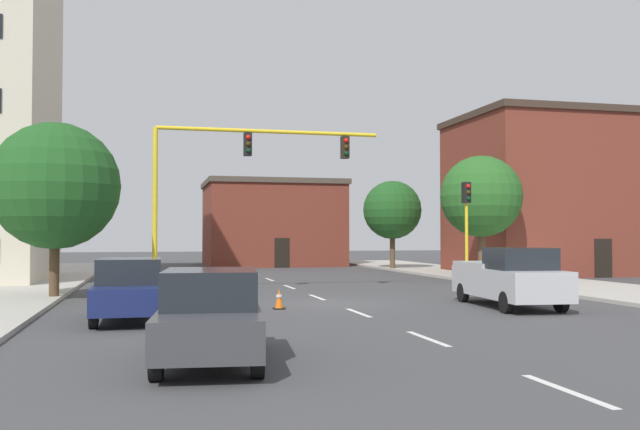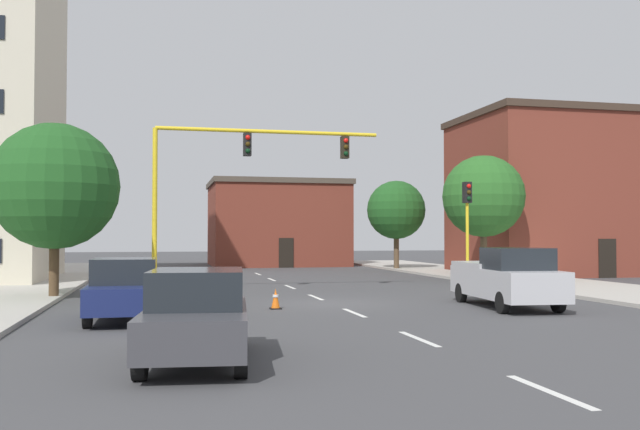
# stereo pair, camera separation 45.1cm
# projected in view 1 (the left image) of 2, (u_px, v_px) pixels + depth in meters

# --- Properties ---
(ground_plane) EXTENTS (160.00, 160.00, 0.00)m
(ground_plane) POSITION_uv_depth(u_px,v_px,m) (334.00, 304.00, 24.22)
(ground_plane) COLOR #424244
(sidewalk_right) EXTENTS (6.00, 56.00, 0.14)m
(sidewalk_right) POSITION_uv_depth(u_px,v_px,m) (531.00, 281.00, 34.94)
(sidewalk_right) COLOR #B2ADA3
(sidewalk_right) RESTS_ON ground_plane
(lane_stripe_seg_0) EXTENTS (0.16, 2.40, 0.01)m
(lane_stripe_seg_0) POSITION_uv_depth(u_px,v_px,m) (567.00, 390.00, 10.63)
(lane_stripe_seg_0) COLOR silver
(lane_stripe_seg_0) RESTS_ON ground_plane
(lane_stripe_seg_1) EXTENTS (0.16, 2.40, 0.01)m
(lane_stripe_seg_1) POSITION_uv_depth(u_px,v_px,m) (428.00, 339.00, 15.97)
(lane_stripe_seg_1) COLOR silver
(lane_stripe_seg_1) RESTS_ON ground_plane
(lane_stripe_seg_2) EXTENTS (0.16, 2.40, 0.01)m
(lane_stripe_seg_2) POSITION_uv_depth(u_px,v_px,m) (358.00, 313.00, 21.31)
(lane_stripe_seg_2) COLOR silver
(lane_stripe_seg_2) RESTS_ON ground_plane
(lane_stripe_seg_3) EXTENTS (0.16, 2.40, 0.01)m
(lane_stripe_seg_3) POSITION_uv_depth(u_px,v_px,m) (317.00, 297.00, 26.65)
(lane_stripe_seg_3) COLOR silver
(lane_stripe_seg_3) RESTS_ON ground_plane
(lane_stripe_seg_4) EXTENTS (0.16, 2.40, 0.01)m
(lane_stripe_seg_4) POSITION_uv_depth(u_px,v_px,m) (289.00, 287.00, 31.99)
(lane_stripe_seg_4) COLOR silver
(lane_stripe_seg_4) RESTS_ON ground_plane
(lane_stripe_seg_5) EXTENTS (0.16, 2.40, 0.01)m
(lane_stripe_seg_5) POSITION_uv_depth(u_px,v_px,m) (270.00, 280.00, 37.33)
(lane_stripe_seg_5) COLOR silver
(lane_stripe_seg_5) RESTS_ON ground_plane
(lane_stripe_seg_6) EXTENTS (0.16, 2.40, 0.01)m
(lane_stripe_seg_6) POSITION_uv_depth(u_px,v_px,m) (255.00, 274.00, 42.67)
(lane_stripe_seg_6) COLOR silver
(lane_stripe_seg_6) RESTS_ON ground_plane
(building_brick_center) EXTENTS (10.67, 9.19, 6.70)m
(building_brick_center) POSITION_uv_depth(u_px,v_px,m) (272.00, 223.00, 55.44)
(building_brick_center) COLOR brown
(building_brick_center) RESTS_ON ground_plane
(building_row_right) EXTENTS (12.34, 9.13, 9.87)m
(building_row_right) POSITION_uv_depth(u_px,v_px,m) (558.00, 195.00, 43.43)
(building_row_right) COLOR brown
(building_row_right) RESTS_ON ground_plane
(traffic_signal_gantry) EXTENTS (10.25, 1.20, 6.83)m
(traffic_signal_gantry) POSITION_uv_depth(u_px,v_px,m) (190.00, 237.00, 28.09)
(traffic_signal_gantry) COLOR yellow
(traffic_signal_gantry) RESTS_ON ground_plane
(traffic_light_pole_right) EXTENTS (0.32, 0.47, 4.80)m
(traffic_light_pole_right) POSITION_uv_depth(u_px,v_px,m) (467.00, 210.00, 31.22)
(traffic_light_pole_right) COLOR yellow
(traffic_light_pole_right) RESTS_ON ground_plane
(tree_left_near) EXTENTS (4.73, 4.73, 6.60)m
(tree_left_near) POSITION_uv_depth(u_px,v_px,m) (55.00, 186.00, 25.70)
(tree_left_near) COLOR #4C3823
(tree_left_near) RESTS_ON ground_plane
(tree_right_far) EXTENTS (4.02, 4.02, 6.16)m
(tree_right_far) POSITION_uv_depth(u_px,v_px,m) (392.00, 210.00, 47.60)
(tree_right_far) COLOR brown
(tree_right_far) RESTS_ON ground_plane
(tree_right_mid) EXTENTS (4.31, 4.31, 6.61)m
(tree_right_mid) POSITION_uv_depth(u_px,v_px,m) (481.00, 197.00, 36.53)
(tree_right_mid) COLOR brown
(tree_right_mid) RESTS_ON ground_plane
(pickup_truck_silver) EXTENTS (2.44, 5.55, 1.99)m
(pickup_truck_silver) POSITION_uv_depth(u_px,v_px,m) (509.00, 278.00, 23.04)
(pickup_truck_silver) COLOR #BCBCC1
(pickup_truck_silver) RESTS_ON ground_plane
(sedan_dark_gray_near_left) EXTENTS (2.32, 4.67, 1.74)m
(sedan_dark_gray_near_left) POSITION_uv_depth(u_px,v_px,m) (210.00, 315.00, 12.99)
(sedan_dark_gray_near_left) COLOR #3D3D42
(sedan_dark_gray_near_left) RESTS_ON ground_plane
(sedan_navy_mid_left) EXTENTS (1.88, 4.51, 1.74)m
(sedan_navy_mid_left) POSITION_uv_depth(u_px,v_px,m) (129.00, 289.00, 19.40)
(sedan_navy_mid_left) COLOR navy
(sedan_navy_mid_left) RESTS_ON ground_plane
(traffic_cone_roadside_a) EXTENTS (0.36, 0.36, 0.77)m
(traffic_cone_roadside_a) POSITION_uv_depth(u_px,v_px,m) (230.00, 291.00, 24.86)
(traffic_cone_roadside_a) COLOR black
(traffic_cone_roadside_a) RESTS_ON ground_plane
(traffic_cone_roadside_b) EXTENTS (0.36, 0.36, 0.66)m
(traffic_cone_roadside_b) POSITION_uv_depth(u_px,v_px,m) (279.00, 299.00, 22.38)
(traffic_cone_roadside_b) COLOR black
(traffic_cone_roadside_b) RESTS_ON ground_plane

